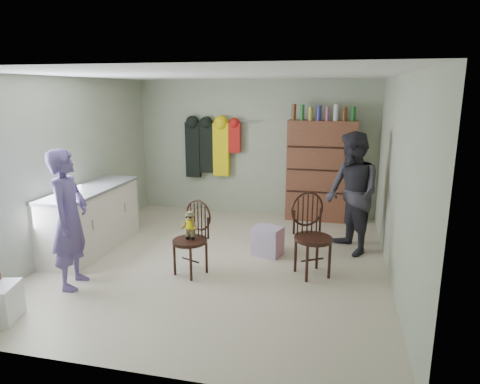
% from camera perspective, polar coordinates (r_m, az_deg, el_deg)
% --- Properties ---
extents(ground_plane, '(5.00, 5.00, 0.00)m').
position_cam_1_polar(ground_plane, '(6.04, -2.77, -9.10)').
color(ground_plane, beige).
rests_on(ground_plane, ground).
extents(room_walls, '(5.00, 5.00, 5.00)m').
position_cam_1_polar(room_walls, '(6.14, -1.59, 6.54)').
color(room_walls, '#A6AE92').
rests_on(room_walls, ground).
extents(counter, '(0.64, 1.86, 0.94)m').
position_cam_1_polar(counter, '(6.66, -19.22, -3.40)').
color(counter, silver).
rests_on(counter, ground).
extents(chair_front, '(0.56, 0.56, 0.96)m').
position_cam_1_polar(chair_front, '(5.50, -6.38, -5.42)').
color(chair_front, '#381B13').
rests_on(chair_front, ground).
extents(chair_far, '(0.65, 0.65, 1.06)m').
position_cam_1_polar(chair_far, '(5.52, 9.45, -5.21)').
color(chair_far, '#381B13').
rests_on(chair_far, ground).
extents(striped_bag, '(0.46, 0.41, 0.42)m').
position_cam_1_polar(striped_bag, '(6.18, 3.71, -6.54)').
color(striped_bag, pink).
rests_on(striped_bag, ground).
extents(person_left, '(0.50, 0.67, 1.67)m').
position_cam_1_polar(person_left, '(5.42, -21.79, -3.39)').
color(person_left, '#584783').
rests_on(person_left, ground).
extents(person_right, '(0.99, 1.07, 1.76)m').
position_cam_1_polar(person_right, '(6.28, 14.71, -0.21)').
color(person_right, '#2D2B33').
rests_on(person_right, ground).
extents(dresser, '(1.20, 0.39, 2.08)m').
position_cam_1_polar(dresser, '(7.79, 10.72, 2.88)').
color(dresser, brown).
rests_on(dresser, ground).
extents(coat_rack, '(1.42, 0.12, 1.09)m').
position_cam_1_polar(coat_rack, '(8.17, -3.94, 5.93)').
color(coat_rack, '#99999E').
rests_on(coat_rack, ground).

